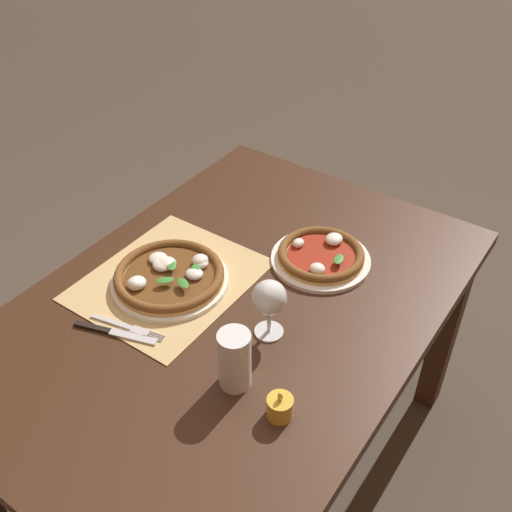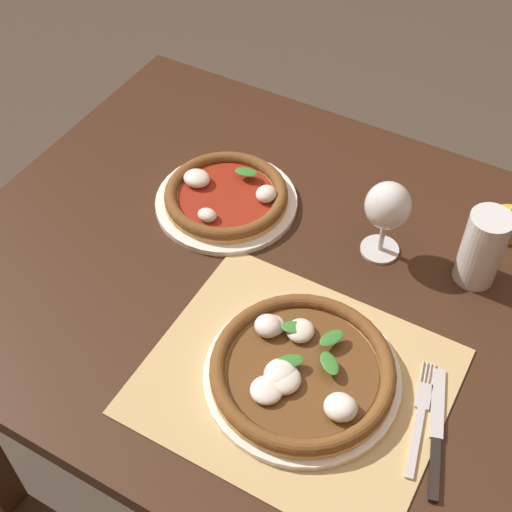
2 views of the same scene
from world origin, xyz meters
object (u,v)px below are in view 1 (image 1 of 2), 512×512
Objects in this scene: pizza_near at (169,276)px; knife at (115,333)px; wine_glass at (269,300)px; pint_glass at (235,361)px; votive_candle at (280,408)px; pizza_far at (321,256)px; fork at (127,327)px.

knife is at bearing 4.24° from pizza_near.
wine_glass is at bearing 125.78° from knife.
pint_glass is 0.14m from votive_candle.
pizza_far is (-0.30, 0.28, -0.00)m from pizza_near.
votive_candle is at bearing 93.80° from knife.
pint_glass is 0.33m from knife.
wine_glass is 1.07× the size of pint_glass.
votive_candle is (0.18, 0.15, -0.08)m from wine_glass.
wine_glass is 0.38m from knife.
pint_glass is at bearing 63.49° from pizza_near.
wine_glass reaches higher than pizza_far.
pizza_far is 0.58m from knife.
fork is (0.49, -0.25, -0.01)m from pizza_far.
votive_candle reaches higher than fork.
pizza_near reaches higher than knife.
wine_glass is at bearing -140.76° from votive_candle.
wine_glass reaches higher than fork.
knife is (0.21, -0.30, -0.10)m from wine_glass.
wine_glass reaches higher than knife.
pint_glass is at bearing 98.38° from knife.
pizza_near is 0.32m from wine_glass.
wine_glass is 2.15× the size of votive_candle.
pizza_far is 0.52m from votive_candle.
pizza_near is 1.54× the size of fork.
fork is at bearing -57.18° from wine_glass.
pizza_near reaches higher than fork.
pizza_near is 0.41m from pizza_far.
pint_glass is at bearing 7.90° from wine_glass.
wine_glass is at bearing 89.86° from pizza_near.
pint_glass is (0.47, 0.06, 0.05)m from pizza_far.
wine_glass is at bearing 122.82° from fork.
wine_glass reaches higher than pizza_near.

